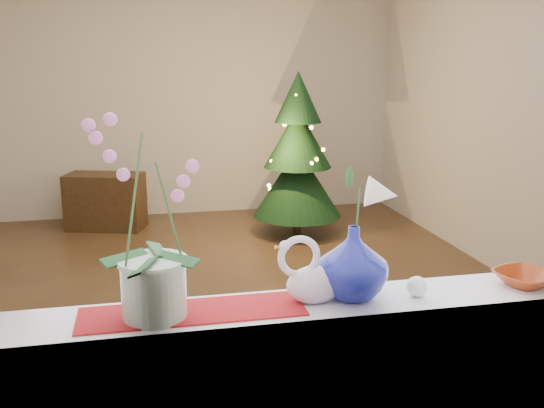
% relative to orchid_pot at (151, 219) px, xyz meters
% --- Properties ---
extents(ground, '(5.00, 5.00, 0.00)m').
position_rel_orchid_pot_xyz_m(ground, '(0.49, 2.38, -1.23)').
color(ground, '#3B2618').
rests_on(ground, ground).
extents(wall_back, '(4.50, 0.10, 2.70)m').
position_rel_orchid_pot_xyz_m(wall_back, '(0.49, 4.88, 0.12)').
color(wall_back, beige).
rests_on(wall_back, ground).
extents(wall_front, '(4.50, 0.10, 2.70)m').
position_rel_orchid_pot_xyz_m(wall_front, '(0.49, -0.12, 0.12)').
color(wall_front, beige).
rests_on(wall_front, ground).
extents(wall_right, '(0.10, 5.00, 2.70)m').
position_rel_orchid_pot_xyz_m(wall_right, '(2.74, 2.38, 0.12)').
color(wall_right, beige).
rests_on(wall_right, ground).
extents(windowsill, '(2.20, 0.26, 0.04)m').
position_rel_orchid_pot_xyz_m(windowsill, '(0.49, 0.01, -0.33)').
color(windowsill, white).
rests_on(windowsill, window_apron).
extents(window_frame, '(2.22, 0.06, 1.60)m').
position_rel_orchid_pot_xyz_m(window_frame, '(0.49, -0.09, 0.47)').
color(window_frame, white).
rests_on(window_frame, windowsill).
extents(runner, '(0.70, 0.20, 0.01)m').
position_rel_orchid_pot_xyz_m(runner, '(0.11, 0.01, -0.31)').
color(runner, maroon).
rests_on(runner, windowsill).
extents(orchid_pot, '(0.25, 0.25, 0.62)m').
position_rel_orchid_pot_xyz_m(orchid_pot, '(0.00, 0.00, 0.00)').
color(orchid_pot, beige).
rests_on(orchid_pot, windowsill).
extents(swan, '(0.25, 0.12, 0.21)m').
position_rel_orchid_pot_xyz_m(swan, '(0.51, 0.02, -0.20)').
color(swan, silver).
rests_on(swan, windowsill).
extents(blue_vase, '(0.35, 0.35, 0.28)m').
position_rel_orchid_pot_xyz_m(blue_vase, '(0.64, 0.03, -0.17)').
color(blue_vase, navy).
rests_on(blue_vase, windowsill).
extents(lily, '(0.15, 0.09, 0.21)m').
position_rel_orchid_pot_xyz_m(lily, '(0.64, 0.03, 0.07)').
color(lily, white).
rests_on(lily, blue_vase).
extents(paperweight, '(0.07, 0.07, 0.07)m').
position_rel_orchid_pot_xyz_m(paperweight, '(0.85, -0.01, -0.28)').
color(paperweight, white).
rests_on(paperweight, windowsill).
extents(amber_dish, '(0.21, 0.21, 0.04)m').
position_rel_orchid_pot_xyz_m(amber_dish, '(1.27, 0.01, -0.29)').
color(amber_dish, maroon).
rests_on(amber_dish, windowsill).
extents(xmas_tree, '(0.96, 0.96, 1.57)m').
position_rel_orchid_pot_xyz_m(xmas_tree, '(1.44, 3.84, -0.44)').
color(xmas_tree, black).
rests_on(xmas_tree, ground).
extents(side_table, '(0.82, 0.58, 0.56)m').
position_rel_orchid_pot_xyz_m(side_table, '(-0.41, 4.40, -0.95)').
color(side_table, black).
rests_on(side_table, ground).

